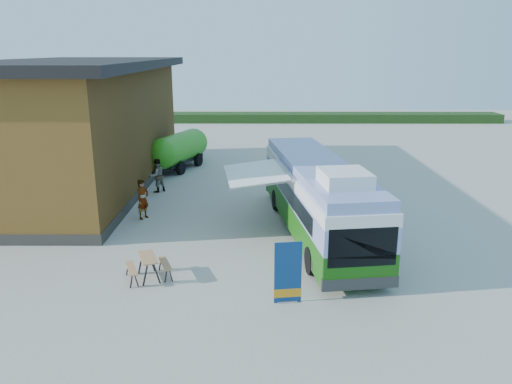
{
  "coord_description": "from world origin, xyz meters",
  "views": [
    {
      "loc": [
        0.21,
        -19.84,
        8.07
      ],
      "look_at": [
        0.12,
        3.47,
        1.4
      ],
      "focal_mm": 35.0,
      "sensor_mm": 36.0,
      "label": 1
    }
  ],
  "objects_px": {
    "banner": "(288,278)",
    "slurry_tanker": "(179,149)",
    "picnic_table": "(148,262)",
    "person_b": "(157,175)",
    "person_a": "(143,199)",
    "bus": "(317,195)"
  },
  "relations": [
    {
      "from": "person_a",
      "to": "slurry_tanker",
      "type": "xyz_separation_m",
      "value": [
        0.19,
        10.58,
        0.47
      ]
    },
    {
      "from": "bus",
      "to": "slurry_tanker",
      "type": "height_order",
      "value": "bus"
    },
    {
      "from": "person_b",
      "to": "banner",
      "type": "bearing_deg",
      "value": 73.46
    },
    {
      "from": "banner",
      "to": "picnic_table",
      "type": "xyz_separation_m",
      "value": [
        -4.97,
        1.79,
        -0.24
      ]
    },
    {
      "from": "bus",
      "to": "picnic_table",
      "type": "distance_m",
      "value": 8.17
    },
    {
      "from": "person_a",
      "to": "slurry_tanker",
      "type": "distance_m",
      "value": 10.59
    },
    {
      "from": "bus",
      "to": "person_b",
      "type": "distance_m",
      "value": 11.02
    },
    {
      "from": "picnic_table",
      "to": "person_b",
      "type": "relative_size",
      "value": 0.95
    },
    {
      "from": "person_b",
      "to": "slurry_tanker",
      "type": "distance_m",
      "value": 5.8
    },
    {
      "from": "bus",
      "to": "person_a",
      "type": "xyz_separation_m",
      "value": [
        -8.29,
        2.1,
        -0.86
      ]
    },
    {
      "from": "person_a",
      "to": "person_b",
      "type": "distance_m",
      "value": 4.82
    },
    {
      "from": "person_a",
      "to": "person_b",
      "type": "bearing_deg",
      "value": 33.93
    },
    {
      "from": "picnic_table",
      "to": "person_b",
      "type": "bearing_deg",
      "value": 78.29
    },
    {
      "from": "picnic_table",
      "to": "person_b",
      "type": "height_order",
      "value": "person_b"
    },
    {
      "from": "bus",
      "to": "person_a",
      "type": "relative_size",
      "value": 6.49
    },
    {
      "from": "banner",
      "to": "person_a",
      "type": "xyz_separation_m",
      "value": [
        -6.64,
        8.54,
        0.11
      ]
    },
    {
      "from": "picnic_table",
      "to": "person_b",
      "type": "distance_m",
      "value": 11.73
    },
    {
      "from": "bus",
      "to": "person_b",
      "type": "relative_size",
      "value": 6.5
    },
    {
      "from": "person_b",
      "to": "picnic_table",
      "type": "bearing_deg",
      "value": 55.59
    },
    {
      "from": "banner",
      "to": "person_b",
      "type": "height_order",
      "value": "banner"
    },
    {
      "from": "bus",
      "to": "person_b",
      "type": "height_order",
      "value": "bus"
    },
    {
      "from": "banner",
      "to": "slurry_tanker",
      "type": "distance_m",
      "value": 20.18
    }
  ]
}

